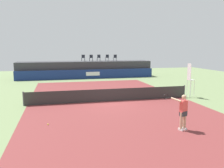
# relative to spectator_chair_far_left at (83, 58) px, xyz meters

# --- Properties ---
(ground_plane) EXTENTS (48.00, 48.00, 0.00)m
(ground_plane) POSITION_rel_spectator_chair_far_left_xyz_m (0.26, -12.49, -2.69)
(ground_plane) COLOR #6B7F51
(court_inner) EXTENTS (12.00, 22.00, 0.00)m
(court_inner) POSITION_rel_spectator_chair_far_left_xyz_m (0.26, -15.49, -2.69)
(court_inner) COLOR maroon
(court_inner) RESTS_ON ground
(sponsor_wall) EXTENTS (18.00, 0.22, 1.20)m
(sponsor_wall) POSITION_rel_spectator_chair_far_left_xyz_m (0.26, -1.99, -2.09)
(sponsor_wall) COLOR navy
(sponsor_wall) RESTS_ON ground
(spectator_platform) EXTENTS (18.00, 2.80, 2.20)m
(spectator_platform) POSITION_rel_spectator_chair_far_left_xyz_m (0.26, -0.19, -1.59)
(spectator_platform) COLOR #38383D
(spectator_platform) RESTS_ON ground
(spectator_chair_far_left) EXTENTS (0.46, 0.46, 0.89)m
(spectator_chair_far_left) POSITION_rel_spectator_chair_far_left_xyz_m (0.00, 0.00, 0.00)
(spectator_chair_far_left) COLOR #1E232D
(spectator_chair_far_left) RESTS_ON spectator_platform
(spectator_chair_left) EXTENTS (0.46, 0.46, 0.89)m
(spectator_chair_left) POSITION_rel_spectator_chair_far_left_xyz_m (1.08, -0.12, 0.00)
(spectator_chair_left) COLOR #1E232D
(spectator_chair_left) RESTS_ON spectator_platform
(spectator_chair_center) EXTENTS (0.45, 0.45, 0.89)m
(spectator_chair_center) POSITION_rel_spectator_chair_far_left_xyz_m (2.15, -0.06, 0.00)
(spectator_chair_center) COLOR #1E232D
(spectator_chair_center) RESTS_ON spectator_platform
(spectator_chair_right) EXTENTS (0.45, 0.45, 0.89)m
(spectator_chair_right) POSITION_rel_spectator_chair_far_left_xyz_m (3.34, -0.09, 0.00)
(spectator_chair_right) COLOR #1E232D
(spectator_chair_right) RESTS_ON spectator_platform
(spectator_chair_far_right) EXTENTS (0.45, 0.45, 0.89)m
(spectator_chair_far_right) POSITION_rel_spectator_chair_far_left_xyz_m (4.38, -0.52, 0.00)
(spectator_chair_far_right) COLOR #1E232D
(spectator_chair_far_right) RESTS_ON spectator_platform
(umpire_chair) EXTENTS (0.49, 0.49, 2.76)m
(umpire_chair) POSITION_rel_spectator_chair_far_left_xyz_m (6.91, -15.51, -1.11)
(umpire_chair) COLOR white
(umpire_chair) RESTS_ON ground
(tennis_net) EXTENTS (12.40, 0.02, 0.95)m
(tennis_net) POSITION_rel_spectator_chair_far_left_xyz_m (0.26, -15.49, -2.22)
(tennis_net) COLOR #2D2D2D
(tennis_net) RESTS_ON ground
(net_post_near) EXTENTS (0.10, 0.10, 1.00)m
(net_post_near) POSITION_rel_spectator_chair_far_left_xyz_m (-5.94, -15.49, -2.19)
(net_post_near) COLOR #4C4C51
(net_post_near) RESTS_ON ground
(net_post_far) EXTENTS (0.10, 0.10, 1.00)m
(net_post_far) POSITION_rel_spectator_chair_far_left_xyz_m (6.46, -15.49, -2.19)
(net_post_far) COLOR #4C4C51
(net_post_far) RESTS_ON ground
(tennis_player) EXTENTS (0.97, 1.09, 1.77)m
(tennis_player) POSITION_rel_spectator_chair_far_left_xyz_m (2.28, -22.48, -1.73)
(tennis_player) COLOR white
(tennis_player) RESTS_ON court_inner
(tennis_ball) EXTENTS (0.07, 0.07, 0.07)m
(tennis_ball) POSITION_rel_spectator_chair_far_left_xyz_m (-4.17, -20.19, -2.66)
(tennis_ball) COLOR #D8EA33
(tennis_ball) RESTS_ON court_inner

